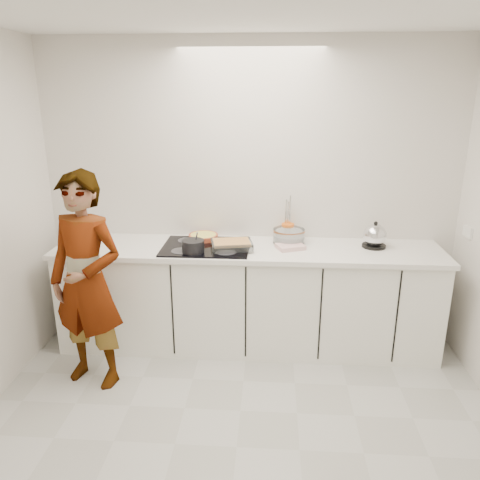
# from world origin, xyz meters

# --- Properties ---
(floor) EXTENTS (3.60, 3.20, 0.00)m
(floor) POSITION_xyz_m (0.00, 0.00, 0.00)
(floor) COLOR #B7B7B2
(floor) RESTS_ON ground
(wall_back) EXTENTS (3.60, 0.00, 2.60)m
(wall_back) POSITION_xyz_m (0.00, 1.60, 1.30)
(wall_back) COLOR silver
(wall_back) RESTS_ON ground
(base_cabinets) EXTENTS (3.20, 0.58, 0.87)m
(base_cabinets) POSITION_xyz_m (0.00, 1.28, 0.43)
(base_cabinets) COLOR white
(base_cabinets) RESTS_ON floor
(countertop) EXTENTS (3.24, 0.64, 0.04)m
(countertop) POSITION_xyz_m (0.00, 1.28, 0.89)
(countertop) COLOR white
(countertop) RESTS_ON base_cabinets
(hob) EXTENTS (0.72, 0.54, 0.01)m
(hob) POSITION_xyz_m (-0.35, 1.26, 0.92)
(hob) COLOR black
(hob) RESTS_ON countertop
(tart_dish) EXTENTS (0.30, 0.30, 0.04)m
(tart_dish) POSITION_xyz_m (-0.40, 1.45, 0.95)
(tart_dish) COLOR #AD4629
(tart_dish) RESTS_ON hob
(saucepan) EXTENTS (0.24, 0.24, 0.17)m
(saucepan) POSITION_xyz_m (-0.43, 1.10, 0.97)
(saucepan) COLOR black
(saucepan) RESTS_ON hob
(baking_dish) EXTENTS (0.37, 0.30, 0.06)m
(baking_dish) POSITION_xyz_m (-0.13, 1.21, 0.96)
(baking_dish) COLOR silver
(baking_dish) RESTS_ON hob
(mixing_bowl) EXTENTS (0.30, 0.30, 0.13)m
(mixing_bowl) POSITION_xyz_m (0.35, 1.42, 0.97)
(mixing_bowl) COLOR silver
(mixing_bowl) RESTS_ON countertop
(tea_towel) EXTENTS (0.26, 0.23, 0.04)m
(tea_towel) POSITION_xyz_m (0.35, 1.28, 0.93)
(tea_towel) COLOR white
(tea_towel) RESTS_ON countertop
(kettle) EXTENTS (0.23, 0.23, 0.22)m
(kettle) POSITION_xyz_m (1.06, 1.37, 1.00)
(kettle) COLOR black
(kettle) RESTS_ON countertop
(utensil_crock) EXTENTS (0.14, 0.14, 0.14)m
(utensil_crock) POSITION_xyz_m (0.34, 1.54, 0.98)
(utensil_crock) COLOR orange
(utensil_crock) RESTS_ON countertop
(cook) EXTENTS (0.68, 0.54, 1.65)m
(cook) POSITION_xyz_m (-1.16, 0.67, 0.82)
(cook) COLOR white
(cook) RESTS_ON floor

